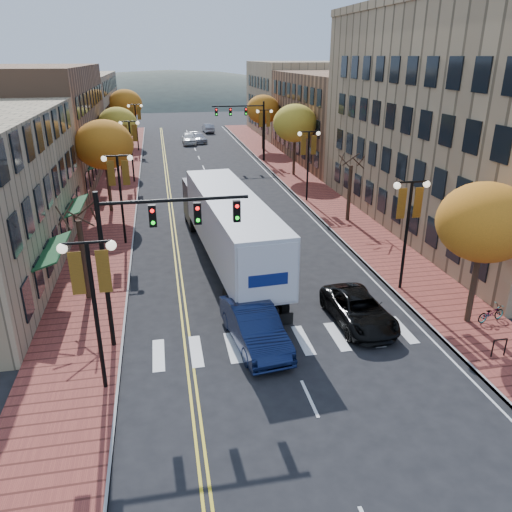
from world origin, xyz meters
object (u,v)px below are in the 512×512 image
semi_truck (226,221)px  navy_sedan (255,326)px  bicycle (491,313)px  black_suv (359,310)px

semi_truck → navy_sedan: semi_truck is taller
semi_truck → bicycle: size_ratio=11.81×
semi_truck → navy_sedan: 9.78m
semi_truck → black_suv: bearing=-63.9°
navy_sedan → black_suv: 5.26m
navy_sedan → black_suv: bearing=2.5°
black_suv → bicycle: size_ratio=3.30×
black_suv → bicycle: black_suv is taller
semi_truck → bicycle: semi_truck is taller
bicycle → semi_truck: bearing=36.5°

